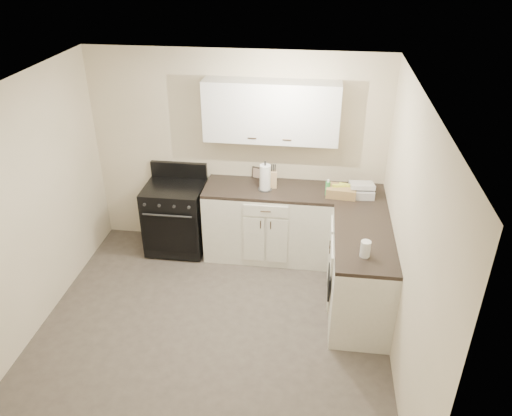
# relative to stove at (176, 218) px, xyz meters

# --- Properties ---
(floor) EXTENTS (3.60, 3.60, 0.00)m
(floor) POSITION_rel_stove_xyz_m (0.75, -1.48, -0.46)
(floor) COLOR #473F38
(floor) RESTS_ON ground
(ceiling) EXTENTS (3.60, 3.60, 0.00)m
(ceiling) POSITION_rel_stove_xyz_m (0.75, -1.48, 2.04)
(ceiling) COLOR white
(ceiling) RESTS_ON wall_back
(wall_back) EXTENTS (3.60, 0.00, 3.60)m
(wall_back) POSITION_rel_stove_xyz_m (0.75, 0.32, 0.79)
(wall_back) COLOR beige
(wall_back) RESTS_ON ground
(wall_right) EXTENTS (0.00, 3.60, 3.60)m
(wall_right) POSITION_rel_stove_xyz_m (2.55, -1.48, 0.79)
(wall_right) COLOR beige
(wall_right) RESTS_ON ground
(wall_left) EXTENTS (0.00, 3.60, 3.60)m
(wall_left) POSITION_rel_stove_xyz_m (-1.05, -1.48, 0.79)
(wall_left) COLOR beige
(wall_left) RESTS_ON ground
(wall_front) EXTENTS (3.60, 0.00, 3.60)m
(wall_front) POSITION_rel_stove_xyz_m (0.75, -3.28, 0.79)
(wall_front) COLOR beige
(wall_front) RESTS_ON ground
(base_cabinets_back) EXTENTS (1.55, 0.60, 0.90)m
(base_cabinets_back) POSITION_rel_stove_xyz_m (1.18, 0.02, -0.01)
(base_cabinets_back) COLOR silver
(base_cabinets_back) RESTS_ON floor
(base_cabinets_right) EXTENTS (0.60, 1.90, 0.90)m
(base_cabinets_right) POSITION_rel_stove_xyz_m (2.25, -0.63, -0.01)
(base_cabinets_right) COLOR silver
(base_cabinets_right) RESTS_ON floor
(countertop_back) EXTENTS (1.55, 0.60, 0.04)m
(countertop_back) POSITION_rel_stove_xyz_m (1.18, 0.02, 0.46)
(countertop_back) COLOR black
(countertop_back) RESTS_ON base_cabinets_back
(countertop_right) EXTENTS (0.60, 1.90, 0.04)m
(countertop_right) POSITION_rel_stove_xyz_m (2.25, -0.63, 0.46)
(countertop_right) COLOR black
(countertop_right) RESTS_ON base_cabinets_right
(upper_cabinets) EXTENTS (1.55, 0.30, 0.70)m
(upper_cabinets) POSITION_rel_stove_xyz_m (1.18, 0.18, 1.38)
(upper_cabinets) COLOR white
(upper_cabinets) RESTS_ON wall_back
(stove) EXTENTS (0.72, 0.62, 0.87)m
(stove) POSITION_rel_stove_xyz_m (0.00, 0.00, 0.00)
(stove) COLOR black
(stove) RESTS_ON floor
(knife_block) EXTENTS (0.11, 0.10, 0.21)m
(knife_block) POSITION_rel_stove_xyz_m (1.21, 0.06, 0.59)
(knife_block) COLOR tan
(knife_block) RESTS_ON countertop_back
(paper_towel) EXTENTS (0.15, 0.15, 0.31)m
(paper_towel) POSITION_rel_stove_xyz_m (1.13, -0.01, 0.64)
(paper_towel) COLOR white
(paper_towel) RESTS_ON countertop_back
(soap_bottle) EXTENTS (0.06, 0.06, 0.17)m
(soap_bottle) POSITION_rel_stove_xyz_m (1.87, -0.06, 0.56)
(soap_bottle) COLOR green
(soap_bottle) RESTS_ON countertop_back
(picture_frame) EXTENTS (0.12, 0.07, 0.15)m
(picture_frame) POSITION_rel_stove_xyz_m (0.99, 0.28, 0.55)
(picture_frame) COLOR black
(picture_frame) RESTS_ON countertop_back
(wicker_basket) EXTENTS (0.36, 0.26, 0.11)m
(wicker_basket) POSITION_rel_stove_xyz_m (2.03, -0.06, 0.54)
(wicker_basket) COLOR #A5814E
(wicker_basket) RESTS_ON countertop_right
(countertop_grill) EXTENTS (0.29, 0.28, 0.10)m
(countertop_grill) POSITION_rel_stove_xyz_m (2.26, -0.02, 0.53)
(countertop_grill) COLOR silver
(countertop_grill) RESTS_ON countertop_right
(glass_jar) EXTENTS (0.10, 0.10, 0.16)m
(glass_jar) POSITION_rel_stove_xyz_m (2.23, -1.27, 0.56)
(glass_jar) COLOR silver
(glass_jar) RESTS_ON countertop_right
(oven_mitt_near) EXTENTS (0.02, 0.16, 0.27)m
(oven_mitt_near) POSITION_rel_stove_xyz_m (1.93, -1.14, -0.02)
(oven_mitt_near) COLOR black
(oven_mitt_near) RESTS_ON base_cabinets_right
(oven_mitt_far) EXTENTS (0.02, 0.16, 0.27)m
(oven_mitt_far) POSITION_rel_stove_xyz_m (1.93, -1.00, -0.01)
(oven_mitt_far) COLOR black
(oven_mitt_far) RESTS_ON base_cabinets_right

